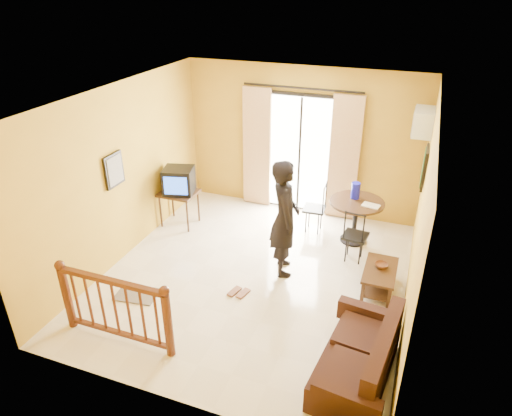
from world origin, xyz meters
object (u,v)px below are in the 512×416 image
(sofa, at_px, (361,361))
(dining_table, at_px, (356,210))
(television, at_px, (179,181))
(standing_person, at_px, (285,218))
(coffee_table, at_px, (379,276))

(sofa, bearing_deg, dining_table, 107.50)
(television, relative_size, sofa, 0.38)
(dining_table, bearing_deg, television, -170.56)
(sofa, xyz_separation_m, standing_person, (-1.49, 1.80, 0.65))
(standing_person, bearing_deg, dining_table, -57.45)
(dining_table, distance_m, standing_person, 1.60)
(dining_table, distance_m, coffee_table, 1.47)
(coffee_table, bearing_deg, television, 168.30)
(dining_table, xyz_separation_m, sofa, (0.59, -3.09, -0.34))
(coffee_table, xyz_separation_m, sofa, (-0.00, -1.80, 0.03))
(coffee_table, distance_m, standing_person, 1.64)
(dining_table, relative_size, standing_person, 0.50)
(television, relative_size, dining_table, 0.67)
(television, distance_m, dining_table, 3.18)
(television, bearing_deg, dining_table, -5.45)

